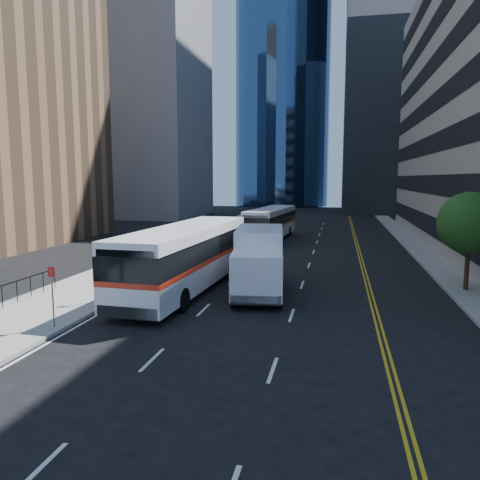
% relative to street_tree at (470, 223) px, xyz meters
% --- Properties ---
extents(ground, '(160.00, 160.00, 0.00)m').
position_rel_street_tree_xyz_m(ground, '(-9.00, -8.00, -3.64)').
color(ground, black).
rests_on(ground, ground).
extents(sidewalk_west, '(5.00, 90.00, 0.15)m').
position_rel_street_tree_xyz_m(sidewalk_west, '(-19.50, 17.00, -3.57)').
color(sidewalk_west, gray).
rests_on(sidewalk_west, ground).
extents(sidewalk_east, '(2.00, 90.00, 0.15)m').
position_rel_street_tree_xyz_m(sidewalk_east, '(-0.00, 17.00, -3.57)').
color(sidewalk_east, gray).
rests_on(sidewalk_east, ground).
extents(office_tower_north, '(30.00, 28.00, 60.00)m').
position_rel_street_tree_xyz_m(office_tower_north, '(9.00, 64.00, 26.36)').
color(office_tower_north, gray).
rests_on(office_tower_north, ground).
extents(glass_tower, '(20.00, 20.00, 80.00)m').
position_rel_street_tree_xyz_m(glass_tower, '(-19.00, 77.00, 36.36)').
color(glass_tower, navy).
rests_on(glass_tower, ground).
extents(midrise_west, '(18.00, 18.00, 35.00)m').
position_rel_street_tree_xyz_m(midrise_west, '(-37.00, 44.00, 13.86)').
color(midrise_west, gray).
rests_on(midrise_west, ground).
extents(street_tree, '(3.20, 3.20, 5.10)m').
position_rel_street_tree_xyz_m(street_tree, '(0.00, 0.00, 0.00)').
color(street_tree, '#332114').
rests_on(street_tree, sidewalk_east).
extents(bus_front, '(3.54, 13.36, 3.41)m').
position_rel_street_tree_xyz_m(bus_front, '(-14.44, -2.50, -1.78)').
color(bus_front, white).
rests_on(bus_front, ground).
extents(bus_rear, '(3.64, 11.96, 3.04)m').
position_rel_street_tree_xyz_m(bus_rear, '(-13.00, 19.10, -1.98)').
color(bus_rear, white).
rests_on(bus_rear, ground).
extents(box_truck, '(3.24, 7.17, 3.31)m').
position_rel_street_tree_xyz_m(box_truck, '(-10.56, -2.39, -1.89)').
color(box_truck, white).
rests_on(box_truck, ground).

